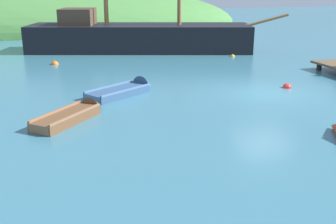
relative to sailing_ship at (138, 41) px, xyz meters
The scene contains 8 objects.
ground_plane 13.40m from the sailing_ship, 78.45° to the right, with size 120.00×120.00×0.00m, color teal.
shore_hill 20.89m from the sailing_ship, 106.73° to the left, with size 44.91×23.32×8.99m, color #477F3D.
sailing_ship is the anchor object (origin of this frame).
rowboat_outer_left 11.83m from the sailing_ship, 105.22° to the right, with size 3.53×2.79×1.07m.
rowboat_portside 15.34m from the sailing_ship, 111.38° to the right, with size 2.95×3.08×0.87m.
buoy_yellow 6.85m from the sailing_ship, 38.10° to the right, with size 0.28×0.28×0.28m, color yellow.
buoy_red 13.24m from the sailing_ship, 72.12° to the right, with size 0.41×0.41×0.41m, color red.
buoy_orange 6.93m from the sailing_ship, 148.38° to the right, with size 0.44×0.44×0.44m, color orange.
Camera 1 is at (-9.19, -15.22, 4.54)m, focal length 43.63 mm.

